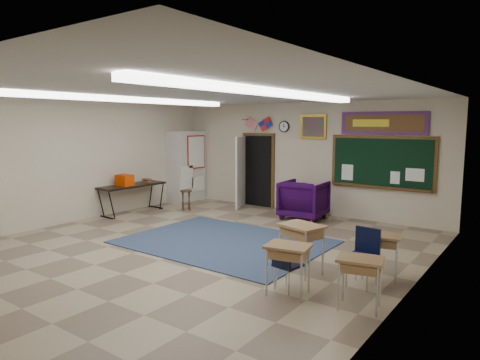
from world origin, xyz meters
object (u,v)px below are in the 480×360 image
Objects in this scene: student_desk_front_left at (301,246)px; folding_table at (132,197)px; wingback_armchair at (304,200)px; student_desk_front_right at (380,254)px; wooden_stool at (186,200)px.

student_desk_front_left is 6.19m from folding_table.
wingback_armchair is 1.53× the size of student_desk_front_right.
wooden_stool is (-5.05, 2.64, -0.16)m from student_desk_front_left.
wingback_armchair is at bearing 17.88° from wooden_stool.
student_desk_front_left is 1.16× the size of student_desk_front_right.
folding_table is 1.48m from wooden_stool.
folding_table is at bearing -130.58° from wooden_stool.
wingback_armchair is at bearing 131.73° from student_desk_front_left.
wooden_stool is (-6.16, 2.08, -0.10)m from student_desk_front_right.
folding_table is (-7.11, 0.96, 0.03)m from student_desk_front_right.
folding_table is (-6.00, 1.52, -0.03)m from student_desk_front_left.
student_desk_front_right is at bearing -6.27° from folding_table.
wingback_armchair reaches higher than student_desk_front_right.
wingback_armchair is 4.31m from student_desk_front_right.
wingback_armchair is 1.33× the size of student_desk_front_left.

